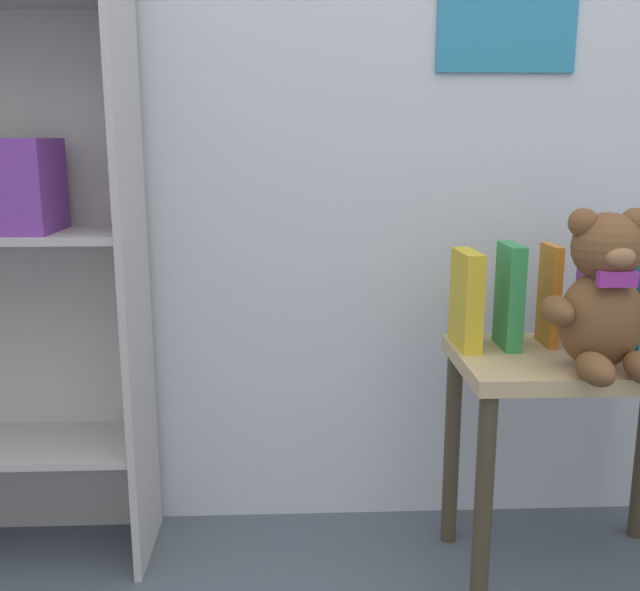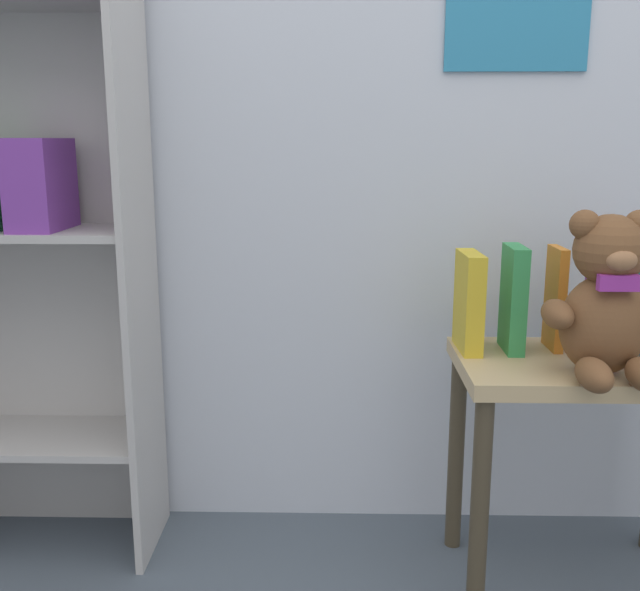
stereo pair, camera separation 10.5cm
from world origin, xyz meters
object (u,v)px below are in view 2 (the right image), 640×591
object	(u,v)px
book_standing_yellow	(469,302)
teddy_bear	(608,302)
bookshelf_side	(23,192)
book_standing_purple	(602,312)
book_standing_green	(513,299)
book_standing_orange	(555,298)
display_table	(582,403)

from	to	relation	value
book_standing_yellow	teddy_bear	bearing A→B (deg)	-38.58
bookshelf_side	book_standing_purple	world-z (taller)	bookshelf_side
bookshelf_side	book_standing_purple	bearing A→B (deg)	-4.60
book_standing_purple	bookshelf_side	bearing A→B (deg)	174.68
book_standing_green	book_standing_orange	bearing A→B (deg)	10.50
teddy_bear	book_standing_purple	bearing A→B (deg)	72.19
book_standing_yellow	book_standing_purple	xyz separation A→B (m)	(0.30, -0.01, -0.02)
display_table	book_standing_yellow	distance (m)	0.34
bookshelf_side	teddy_bear	world-z (taller)	bookshelf_side
bookshelf_side	book_standing_orange	xyz separation A→B (m)	(1.26, -0.09, -0.24)
book_standing_purple	book_standing_orange	bearing A→B (deg)	166.87
teddy_bear	book_standing_green	world-z (taller)	teddy_bear
book_standing_green	teddy_bear	bearing A→B (deg)	-50.39
teddy_bear	book_standing_orange	bearing A→B (deg)	102.62
book_standing_green	book_standing_orange	size ratio (longest dim) A/B	1.02
display_table	bookshelf_side	bearing A→B (deg)	172.44
book_standing_orange	display_table	bearing A→B (deg)	-60.34
book_standing_yellow	book_standing_orange	xyz separation A→B (m)	(0.20, 0.02, 0.01)
teddy_bear	book_standing_orange	xyz separation A→B (m)	(-0.04, 0.20, -0.04)
display_table	teddy_bear	bearing A→B (deg)	-93.13
display_table	book_standing_green	xyz separation A→B (m)	(-0.15, 0.07, 0.23)
bookshelf_side	book_standing_purple	xyz separation A→B (m)	(1.36, -0.11, -0.26)
teddy_bear	bookshelf_side	bearing A→B (deg)	167.69
book_standing_yellow	book_standing_orange	size ratio (longest dim) A/B	0.95
book_standing_orange	teddy_bear	bearing A→B (deg)	-77.83
display_table	book_standing_yellow	world-z (taller)	book_standing_yellow
bookshelf_side	book_standing_purple	distance (m)	1.39
display_table	book_standing_green	world-z (taller)	book_standing_green
book_standing_green	display_table	bearing A→B (deg)	-23.91
teddy_bear	book_standing_green	bearing A→B (deg)	128.74
bookshelf_side	book_standing_green	distance (m)	1.19
book_standing_yellow	book_standing_purple	world-z (taller)	book_standing_yellow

